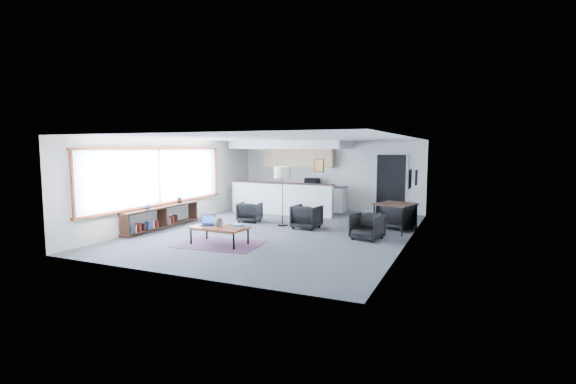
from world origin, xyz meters
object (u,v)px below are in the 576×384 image
at_px(armchair_right, 307,216).
at_px(floor_lamp, 283,174).
at_px(ceramic_pot, 218,222).
at_px(dining_chair_far, 398,217).
at_px(dining_chair_near, 367,227).
at_px(microwave, 312,181).
at_px(coffee_table, 219,228).
at_px(armchair_left, 250,211).
at_px(laptop, 208,222).
at_px(dining_table, 396,206).
at_px(book_stack, 238,226).

distance_m(armchair_right, floor_lamp, 1.44).
bearing_deg(ceramic_pot, armchair_right, 66.15).
height_order(armchair_right, dining_chair_far, armchair_right).
bearing_deg(dining_chair_near, microwave, 137.29).
bearing_deg(microwave, coffee_table, -83.84).
xyz_separation_m(armchair_left, floor_lamp, (1.20, -0.13, 1.20)).
bearing_deg(microwave, dining_chair_far, -27.62).
xyz_separation_m(laptop, dining_chair_near, (3.54, 1.92, -0.19)).
xyz_separation_m(floor_lamp, dining_chair_near, (2.78, -0.90, -1.23)).
relative_size(armchair_right, microwave, 1.50).
distance_m(laptop, dining_table, 5.14).
height_order(book_stack, armchair_right, armchair_right).
relative_size(laptop, book_stack, 1.44).
relative_size(laptop, dining_table, 0.35).
xyz_separation_m(coffee_table, book_stack, (0.45, 0.09, 0.07)).
bearing_deg(dining_table, dining_chair_near, -110.96).
xyz_separation_m(armchair_right, dining_table, (2.44, 0.52, 0.35)).
relative_size(laptop, floor_lamp, 0.23).
bearing_deg(book_stack, armchair_right, 74.51).
height_order(coffee_table, dining_chair_far, dining_chair_far).
distance_m(ceramic_pot, dining_chair_near, 3.76).
xyz_separation_m(coffee_table, dining_table, (3.63, 3.28, 0.33)).
relative_size(book_stack, dining_table, 0.24).
height_order(coffee_table, book_stack, book_stack).
bearing_deg(armchair_left, laptop, 89.03).
relative_size(armchair_right, dining_table, 0.63).
relative_size(ceramic_pot, dining_table, 0.19).
height_order(book_stack, microwave, microwave).
relative_size(coffee_table, ceramic_pot, 5.95).
distance_m(coffee_table, microwave, 6.27).
bearing_deg(coffee_table, dining_chair_far, 48.97).
distance_m(dining_table, microwave, 4.66).
height_order(ceramic_pot, armchair_left, armchair_left).
relative_size(coffee_table, laptop, 3.30).
bearing_deg(microwave, ceramic_pot, -84.11).
bearing_deg(armchair_left, coffee_table, 95.95).
distance_m(dining_table, dining_chair_far, 0.65).
relative_size(armchair_left, dining_table, 0.57).
relative_size(laptop, armchair_right, 0.55).
xyz_separation_m(dining_table, dining_chair_far, (0.00, 0.52, -0.40)).
relative_size(dining_chair_near, microwave, 1.25).
distance_m(ceramic_pot, armchair_left, 3.15).
relative_size(coffee_table, floor_lamp, 0.77).
bearing_deg(book_stack, laptop, -179.37).
bearing_deg(coffee_table, laptop, 170.59).
height_order(coffee_table, floor_lamp, floor_lamp).
xyz_separation_m(coffee_table, armchair_left, (-0.85, 3.03, -0.06)).
distance_m(laptop, armchair_left, 2.99).
distance_m(coffee_table, floor_lamp, 3.13).
bearing_deg(dining_chair_far, floor_lamp, 36.39).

